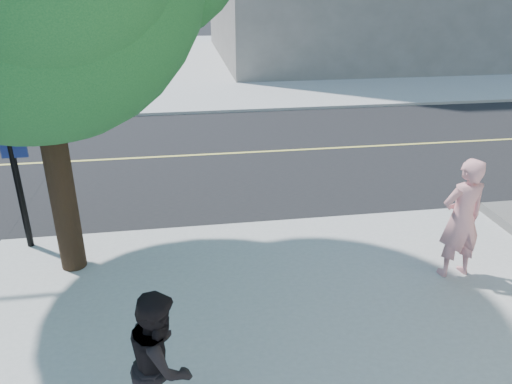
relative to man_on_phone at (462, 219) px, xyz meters
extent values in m
plane|color=black|center=(-6.63, 2.31, -1.11)|extent=(140.00, 140.00, 0.00)
cube|color=black|center=(-6.63, 6.81, -1.11)|extent=(140.00, 9.00, 0.01)
cube|color=#AAAAAA|center=(6.87, 23.81, -1.05)|extent=(29.00, 25.00, 0.12)
imported|color=pink|center=(0.00, 0.00, 0.00)|extent=(0.78, 0.56, 1.99)
imported|color=black|center=(-4.56, -2.28, -0.15)|extent=(0.73, 0.89, 1.69)
cylinder|color=black|center=(-6.13, 1.19, 1.00)|extent=(0.40, 0.40, 3.99)
cylinder|color=black|center=(-7.03, 2.01, 0.94)|extent=(0.11, 0.11, 3.87)
cube|color=white|center=(-6.98, 1.99, 1.40)|extent=(0.51, 0.04, 0.18)
cube|color=navy|center=(-6.98, 1.99, 0.94)|extent=(0.42, 0.04, 0.51)
camera|label=1|loc=(-4.20, -6.26, 3.44)|focal=34.54mm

